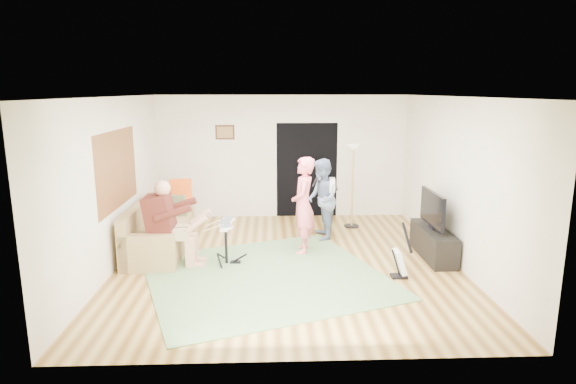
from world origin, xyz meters
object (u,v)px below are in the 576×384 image
(singer, at_px, (303,205))
(torchiere_lamp, at_px, (353,171))
(sofa, at_px, (156,236))
(guitarist, at_px, (321,199))
(drum_kit, at_px, (226,245))
(tv_cabinet, at_px, (433,243))
(television, at_px, (432,209))
(guitar_spare, at_px, (400,262))
(dining_chair, at_px, (182,214))

(singer, bearing_deg, torchiere_lamp, 150.51)
(sofa, xyz_separation_m, guitarist, (2.99, 0.66, 0.49))
(drum_kit, relative_size, tv_cabinet, 0.52)
(drum_kit, height_order, guitarist, guitarist)
(sofa, height_order, singer, singer)
(guitarist, bearing_deg, sofa, -79.09)
(guitarist, relative_size, tv_cabinet, 1.10)
(singer, distance_m, guitarist, 0.86)
(television, bearing_deg, sofa, 174.66)
(guitar_spare, bearing_deg, guitarist, 116.52)
(television, bearing_deg, torchiere_lamp, 118.28)
(sofa, relative_size, tv_cabinet, 1.52)
(guitarist, bearing_deg, singer, -29.27)
(sofa, xyz_separation_m, dining_chair, (0.27, 1.14, 0.09))
(tv_cabinet, bearing_deg, guitar_spare, -132.23)
(television, bearing_deg, drum_kit, -176.58)
(sofa, distance_m, tv_cabinet, 4.82)
(guitarist, distance_m, television, 2.07)
(drum_kit, distance_m, guitar_spare, 2.78)
(guitar_spare, relative_size, television, 0.82)
(singer, bearing_deg, guitarist, 158.63)
(drum_kit, relative_size, singer, 0.44)
(guitarist, height_order, television, guitarist)
(sofa, xyz_separation_m, television, (4.74, -0.44, 0.56))
(singer, height_order, guitar_spare, singer)
(guitarist, bearing_deg, guitar_spare, 24.99)
(sofa, distance_m, singer, 2.65)
(singer, bearing_deg, drum_kit, -60.53)
(guitarist, distance_m, torchiere_lamp, 1.16)
(drum_kit, height_order, tv_cabinet, drum_kit)
(sofa, relative_size, guitarist, 1.37)
(guitarist, bearing_deg, television, 56.31)
(sofa, bearing_deg, drum_kit, -26.66)
(television, bearing_deg, singer, 170.84)
(torchiere_lamp, bearing_deg, television, -61.72)
(singer, relative_size, tv_cabinet, 1.20)
(sofa, distance_m, torchiere_lamp, 4.09)
(dining_chair, bearing_deg, guitar_spare, -42.11)
(tv_cabinet, bearing_deg, torchiere_lamp, 119.43)
(singer, distance_m, guitar_spare, 1.96)
(tv_cabinet, xyz_separation_m, television, (-0.05, -0.00, 0.60))
(drum_kit, xyz_separation_m, television, (3.45, 0.21, 0.53))
(television, bearing_deg, guitar_spare, -130.42)
(television, bearing_deg, dining_chair, 160.55)
(drum_kit, bearing_deg, torchiere_lamp, 41.06)
(drum_kit, xyz_separation_m, guitar_spare, (2.69, -0.69, -0.07))
(tv_cabinet, bearing_deg, singer, 171.05)
(guitar_spare, xyz_separation_m, tv_cabinet, (0.81, 0.89, 0.00))
(singer, height_order, tv_cabinet, singer)
(sofa, bearing_deg, singer, -2.14)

